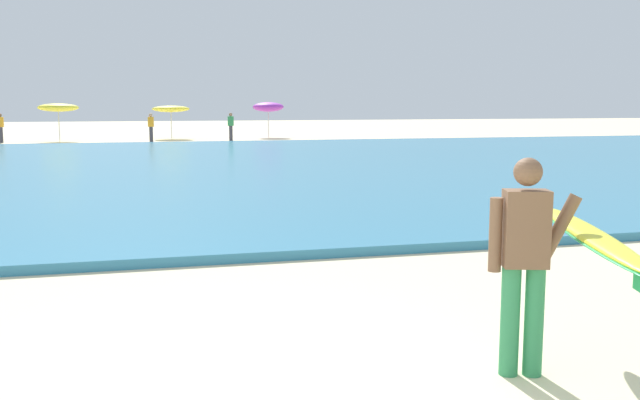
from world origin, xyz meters
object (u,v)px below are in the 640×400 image
at_px(beachgoer_near_row_mid, 231,126).
at_px(beach_umbrella_1, 58,108).
at_px(surfer_with_board, 554,249).
at_px(beachgoer_near_row_right, 1,127).
at_px(beachgoer_near_row_left, 151,127).
at_px(beach_umbrella_2, 171,109).
at_px(beach_umbrella_3, 268,107).

bearing_deg(beachgoer_near_row_mid, beach_umbrella_1, 171.17).
bearing_deg(surfer_with_board, beachgoer_near_row_right, 105.95).
xyz_separation_m(beachgoer_near_row_left, beachgoer_near_row_right, (-7.88, 1.46, 0.00)).
height_order(beach_umbrella_2, beachgoer_near_row_right, beach_umbrella_2).
xyz_separation_m(beach_umbrella_1, beachgoer_near_row_mid, (9.36, -1.45, -1.03)).
bearing_deg(surfer_with_board, beach_umbrella_1, 101.45).
relative_size(beach_umbrella_2, beachgoer_near_row_left, 1.41).
bearing_deg(beachgoer_near_row_mid, surfer_with_board, -93.13).
bearing_deg(beach_umbrella_3, surfer_with_board, -96.93).
relative_size(beachgoer_near_row_left, beachgoer_near_row_right, 1.00).
distance_m(beachgoer_near_row_left, beachgoer_near_row_right, 8.01).
xyz_separation_m(beach_umbrella_1, beachgoer_near_row_right, (-2.94, -0.40, -1.03)).
xyz_separation_m(beach_umbrella_2, beach_umbrella_3, (5.93, 0.16, 0.11)).
xyz_separation_m(surfer_with_board, beachgoer_near_row_left, (-2.50, 34.85, -0.18)).
distance_m(beach_umbrella_1, beach_umbrella_3, 12.22).
bearing_deg(beach_umbrella_3, beach_umbrella_1, -172.09).
distance_m(beach_umbrella_3, beachgoer_near_row_mid, 4.29).
bearing_deg(beach_umbrella_2, beachgoer_near_row_right, -168.11).
relative_size(beach_umbrella_1, beachgoer_near_row_mid, 1.40).
bearing_deg(beachgoer_near_row_left, beach_umbrella_1, 159.38).
xyz_separation_m(beach_umbrella_2, beachgoer_near_row_right, (-9.12, -1.92, -0.93)).
bearing_deg(beach_umbrella_2, beachgoer_near_row_mid, -42.99).
relative_size(beach_umbrella_1, beachgoer_near_row_right, 1.40).
bearing_deg(beachgoer_near_row_right, beachgoer_near_row_left, -10.46).
height_order(beachgoer_near_row_mid, beachgoer_near_row_right, same).
relative_size(beach_umbrella_1, beach_umbrella_2, 0.99).
height_order(surfer_with_board, beachgoer_near_row_left, surfer_with_board).
distance_m(surfer_with_board, beachgoer_near_row_right, 37.76).
height_order(surfer_with_board, beach_umbrella_1, beach_umbrella_1).
height_order(beachgoer_near_row_left, beachgoer_near_row_right, same).
height_order(surfer_with_board, beachgoer_near_row_mid, surfer_with_board).
distance_m(beach_umbrella_2, beachgoer_near_row_mid, 4.46).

